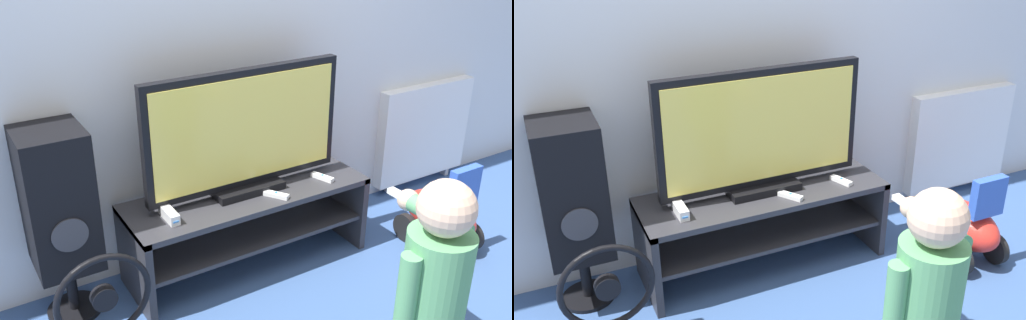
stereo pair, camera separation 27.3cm
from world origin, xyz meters
The scene contains 12 objects.
ground_plane centered at (0.00, 0.00, 0.00)m, with size 16.00×16.00×0.00m, color #38568C.
wall_back centered at (0.00, 0.51, 1.30)m, with size 10.00×0.06×2.60m.
tv_stand centered at (0.00, 0.21, 0.30)m, with size 1.28×0.43×0.44m.
television centered at (0.00, 0.23, 0.75)m, with size 1.06×0.20×0.64m.
game_console centered at (-0.45, 0.16, 0.46)m, with size 0.05×0.16×0.05m.
remote_primary centered at (0.41, 0.13, 0.45)m, with size 0.07×0.13×0.03m.
remote_secondary centered at (0.09, 0.09, 0.45)m, with size 0.10×0.13×0.03m.
child centered at (0.13, -0.90, 0.56)m, with size 0.36×0.52×0.94m.
speaker_tower centered at (-0.91, 0.30, 0.58)m, with size 0.28×0.32×0.93m.
floor_fan centered at (-0.85, -0.07, 0.23)m, with size 0.41×0.21×0.50m.
ride_on_toy centered at (1.02, -0.19, 0.20)m, with size 0.28×0.46×0.53m.
radiator centered at (1.50, 0.44, 0.38)m, with size 0.77×0.08×0.71m.
Camera 1 is at (-1.30, -2.03, 1.79)m, focal length 40.00 mm.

